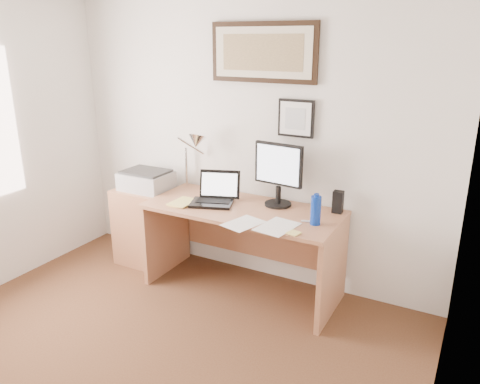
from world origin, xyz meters
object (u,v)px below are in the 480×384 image
Objects in this scene: side_cabinet at (145,226)px; lcd_monitor at (278,171)px; printer at (146,180)px; laptop at (215,196)px; water_bottle at (316,210)px; book at (175,201)px; desk at (247,231)px.

lcd_monitor reaches higher than side_cabinet.
printer is at bearing 29.50° from side_cabinet.
side_cabinet is at bearing 176.09° from laptop.
water_bottle is 0.42× the size of lcd_monitor.
desk is at bearing 21.71° from book.
printer is (-1.27, -0.12, -0.22)m from lcd_monitor.
water_bottle is at bearing -3.62° from side_cabinet.
desk is (1.07, 0.04, 0.15)m from side_cabinet.
side_cabinet is 3.36× the size of water_bottle.
water_bottle is 0.74m from desk.
lcd_monitor reaches higher than book.
book is (0.50, -0.19, 0.39)m from side_cabinet.
desk is at bearing 19.38° from laptop.
lcd_monitor is at bearing 23.24° from desk.
water_bottle is (1.71, -0.11, 0.49)m from side_cabinet.
water_bottle is at bearing 3.96° from book.
book is 0.91m from lcd_monitor.
laptop is at bearing 176.64° from water_bottle.
laptop is at bearing -158.78° from lcd_monitor.
printer is at bearing -174.81° from lcd_monitor.
book reaches higher than desk.
printer is (-0.78, 0.07, 0.01)m from laptop.
lcd_monitor is (0.49, 0.19, 0.23)m from laptop.
water_bottle is at bearing -30.53° from lcd_monitor.
lcd_monitor is at bearing 5.87° from side_cabinet.
laptop is at bearing -160.62° from desk.
side_cabinet is 1.08m from desk.
side_cabinet is at bearing -178.11° from desk.
water_bottle is 0.14× the size of desk.
lcd_monitor reaches higher than water_bottle.
laptop is 0.78m from printer.
water_bottle is 1.22m from book.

